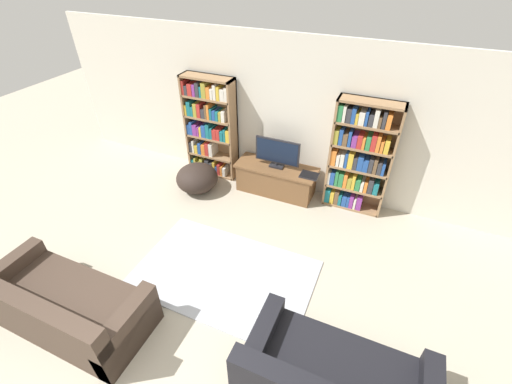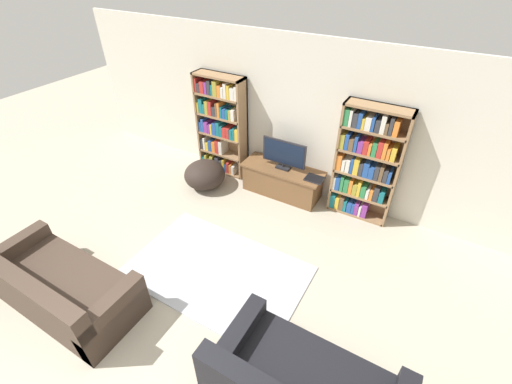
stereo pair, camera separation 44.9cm
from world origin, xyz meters
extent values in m
cube|color=silver|center=(0.00, 4.23, 1.30)|extent=(8.80, 0.06, 2.60)
cube|color=#93704C|center=(-1.87, 4.03, 0.93)|extent=(0.04, 0.30, 1.86)
cube|color=#93704C|center=(-0.96, 4.03, 0.93)|extent=(0.04, 0.30, 1.86)
cube|color=#93704C|center=(-1.42, 4.16, 0.93)|extent=(0.94, 0.04, 1.86)
cube|color=#93704C|center=(-1.42, 4.03, 1.84)|extent=(0.94, 0.30, 0.04)
cube|color=#93704C|center=(-1.42, 4.03, 0.02)|extent=(0.90, 0.30, 0.04)
cube|color=#196B75|center=(-1.82, 4.02, 0.14)|extent=(0.06, 0.24, 0.20)
cube|color=#9E9333|center=(-1.77, 4.02, 0.16)|extent=(0.04, 0.24, 0.24)
cube|color=#9E9333|center=(-1.71, 4.02, 0.12)|extent=(0.07, 0.24, 0.18)
cube|color=#9E9333|center=(-1.63, 4.02, 0.16)|extent=(0.07, 0.24, 0.25)
cube|color=#333338|center=(-1.57, 4.02, 0.12)|extent=(0.04, 0.24, 0.16)
cube|color=#333338|center=(-1.50, 4.02, 0.16)|extent=(0.08, 0.24, 0.25)
cube|color=#333338|center=(-1.42, 4.02, 0.15)|extent=(0.07, 0.24, 0.22)
cube|color=gold|center=(-1.36, 4.02, 0.16)|extent=(0.05, 0.24, 0.25)
cube|color=#234C99|center=(-1.31, 4.02, 0.12)|extent=(0.04, 0.24, 0.17)
cube|color=#B72D28|center=(-1.25, 4.02, 0.15)|extent=(0.05, 0.24, 0.22)
cube|color=orange|center=(-1.20, 4.02, 0.13)|extent=(0.04, 0.24, 0.19)
cube|color=silver|center=(-1.14, 4.02, 0.12)|extent=(0.06, 0.24, 0.17)
cube|color=#93704C|center=(-1.42, 4.03, 0.39)|extent=(0.90, 0.30, 0.04)
cube|color=#333338|center=(-1.82, 4.02, 0.51)|extent=(0.06, 0.24, 0.20)
cube|color=silver|center=(-1.77, 4.02, 0.53)|extent=(0.04, 0.24, 0.24)
cube|color=gold|center=(-1.70, 4.02, 0.49)|extent=(0.06, 0.24, 0.16)
cube|color=#234C99|center=(-1.63, 4.02, 0.51)|extent=(0.06, 0.24, 0.21)
cube|color=orange|center=(-1.55, 4.02, 0.51)|extent=(0.08, 0.24, 0.20)
cube|color=#B72D28|center=(-1.47, 4.02, 0.53)|extent=(0.07, 0.24, 0.25)
cube|color=silver|center=(-1.39, 4.02, 0.53)|extent=(0.07, 0.24, 0.25)
cube|color=#93704C|center=(-1.42, 4.03, 0.76)|extent=(0.90, 0.30, 0.04)
cube|color=#234C99|center=(-1.82, 4.02, 0.87)|extent=(0.06, 0.24, 0.18)
cube|color=#234C99|center=(-1.76, 4.02, 0.90)|extent=(0.06, 0.24, 0.24)
cube|color=#7F338C|center=(-1.69, 4.02, 0.88)|extent=(0.08, 0.24, 0.20)
cube|color=#7F338C|center=(-1.62, 4.02, 0.87)|extent=(0.04, 0.24, 0.18)
cube|color=gold|center=(-1.57, 4.02, 0.87)|extent=(0.04, 0.24, 0.18)
cube|color=#234C99|center=(-1.51, 4.02, 0.89)|extent=(0.08, 0.24, 0.22)
cube|color=#196B75|center=(-1.42, 4.02, 0.91)|extent=(0.07, 0.24, 0.25)
cube|color=#196B75|center=(-1.36, 4.02, 0.88)|extent=(0.05, 0.24, 0.21)
cube|color=#B72D28|center=(-1.29, 4.02, 0.87)|extent=(0.07, 0.24, 0.18)
cube|color=#B72D28|center=(-1.21, 4.02, 0.88)|extent=(0.07, 0.24, 0.19)
cube|color=#196B75|center=(-1.15, 4.02, 0.87)|extent=(0.06, 0.24, 0.18)
cube|color=#196B75|center=(-1.09, 4.02, 0.89)|extent=(0.04, 0.24, 0.22)
cube|color=gold|center=(-1.02, 4.02, 0.89)|extent=(0.08, 0.24, 0.22)
cube|color=#93704C|center=(-1.42, 4.03, 1.13)|extent=(0.90, 0.30, 0.04)
cube|color=gold|center=(-1.83, 4.02, 1.24)|extent=(0.04, 0.24, 0.18)
cube|color=#196B75|center=(-1.76, 4.02, 1.28)|extent=(0.07, 0.24, 0.25)
cube|color=#196B75|center=(-1.70, 4.02, 1.24)|extent=(0.04, 0.24, 0.17)
cube|color=#9E9333|center=(-1.64, 4.02, 1.27)|extent=(0.07, 0.24, 0.23)
cube|color=#B72D28|center=(-1.56, 4.02, 1.27)|extent=(0.07, 0.24, 0.24)
cube|color=#333338|center=(-1.48, 4.02, 1.23)|extent=(0.07, 0.24, 0.16)
cube|color=brown|center=(-1.42, 4.02, 1.27)|extent=(0.04, 0.24, 0.25)
cube|color=orange|center=(-1.38, 4.02, 1.28)|extent=(0.05, 0.24, 0.26)
cube|color=#196B75|center=(-1.33, 4.02, 1.25)|extent=(0.04, 0.24, 0.19)
cube|color=#234C99|center=(-1.27, 4.02, 1.24)|extent=(0.06, 0.24, 0.17)
cube|color=#196B75|center=(-1.21, 4.02, 1.23)|extent=(0.05, 0.24, 0.16)
cube|color=#9E9333|center=(-1.15, 4.02, 1.23)|extent=(0.05, 0.24, 0.17)
cube|color=silver|center=(-1.09, 4.02, 1.25)|extent=(0.06, 0.24, 0.19)
cube|color=#93704C|center=(-1.42, 4.03, 1.50)|extent=(0.90, 0.30, 0.04)
cube|color=#B72D28|center=(-1.83, 4.02, 1.64)|extent=(0.04, 0.24, 0.24)
cube|color=#333338|center=(-1.77, 4.02, 1.60)|extent=(0.06, 0.24, 0.16)
cube|color=#B72D28|center=(-1.70, 4.02, 1.62)|extent=(0.08, 0.24, 0.20)
cube|color=#7F338C|center=(-1.62, 4.02, 1.62)|extent=(0.05, 0.24, 0.20)
cube|color=#333338|center=(-1.55, 4.02, 1.64)|extent=(0.07, 0.24, 0.24)
cube|color=#196B75|center=(-1.49, 4.02, 1.61)|extent=(0.04, 0.24, 0.18)
cube|color=#9E9333|center=(-1.43, 4.02, 1.65)|extent=(0.08, 0.24, 0.25)
cube|color=orange|center=(-1.35, 4.02, 1.62)|extent=(0.07, 0.24, 0.19)
cube|color=silver|center=(-1.28, 4.02, 1.61)|extent=(0.05, 0.24, 0.18)
cube|color=silver|center=(-1.22, 4.02, 1.65)|extent=(0.05, 0.24, 0.25)
cube|color=gold|center=(-1.16, 4.02, 1.63)|extent=(0.05, 0.24, 0.22)
cube|color=silver|center=(-1.08, 4.02, 1.62)|extent=(0.08, 0.24, 0.20)
cube|color=silver|center=(-1.00, 4.02, 1.64)|extent=(0.07, 0.24, 0.23)
cube|color=#93704C|center=(0.77, 4.03, 0.93)|extent=(0.04, 0.30, 1.86)
cube|color=#93704C|center=(1.68, 4.03, 0.93)|extent=(0.04, 0.30, 1.86)
cube|color=#93704C|center=(1.23, 4.16, 0.93)|extent=(0.94, 0.04, 1.86)
cube|color=#93704C|center=(1.23, 4.03, 1.84)|extent=(0.94, 0.30, 0.04)
cube|color=#93704C|center=(1.23, 4.03, 0.02)|extent=(0.90, 0.30, 0.04)
cube|color=#196B75|center=(0.83, 4.02, 0.16)|extent=(0.08, 0.24, 0.24)
cube|color=gold|center=(0.91, 4.02, 0.14)|extent=(0.06, 0.24, 0.22)
cube|color=brown|center=(0.98, 4.02, 0.16)|extent=(0.07, 0.24, 0.25)
cube|color=#196B75|center=(1.05, 4.02, 0.14)|extent=(0.05, 0.24, 0.20)
cube|color=#234C99|center=(1.12, 4.02, 0.13)|extent=(0.08, 0.24, 0.18)
cube|color=#234C99|center=(1.18, 4.02, 0.13)|extent=(0.04, 0.24, 0.18)
cube|color=#7F338C|center=(1.24, 4.02, 0.14)|extent=(0.06, 0.24, 0.22)
cube|color=silver|center=(1.29, 4.02, 0.13)|extent=(0.04, 0.24, 0.19)
cube|color=#7F338C|center=(1.36, 4.02, 0.15)|extent=(0.08, 0.24, 0.24)
cube|color=#93704C|center=(1.23, 4.03, 0.39)|extent=(0.90, 0.30, 0.04)
cube|color=silver|center=(0.81, 4.02, 0.52)|extent=(0.04, 0.24, 0.22)
cube|color=#234C99|center=(0.87, 4.02, 0.52)|extent=(0.07, 0.24, 0.23)
cube|color=#2D7F47|center=(0.94, 4.02, 0.54)|extent=(0.05, 0.24, 0.26)
cube|color=#2D7F47|center=(1.01, 4.02, 0.53)|extent=(0.07, 0.24, 0.24)
cube|color=orange|center=(1.08, 4.02, 0.53)|extent=(0.05, 0.24, 0.23)
cube|color=#9E9333|center=(1.14, 4.02, 0.50)|extent=(0.07, 0.24, 0.19)
cube|color=gold|center=(1.21, 4.02, 0.53)|extent=(0.05, 0.24, 0.25)
cube|color=#2D7F47|center=(1.28, 4.02, 0.50)|extent=(0.08, 0.24, 0.19)
cube|color=silver|center=(1.35, 4.02, 0.49)|extent=(0.05, 0.24, 0.16)
cube|color=orange|center=(1.40, 4.02, 0.49)|extent=(0.05, 0.24, 0.16)
cube|color=#333338|center=(1.47, 4.02, 0.53)|extent=(0.08, 0.24, 0.24)
cube|color=#196B75|center=(1.56, 4.02, 0.50)|extent=(0.08, 0.24, 0.19)
cube|color=#93704C|center=(1.23, 4.03, 0.76)|extent=(0.90, 0.30, 0.04)
cube|color=orange|center=(0.83, 4.02, 0.90)|extent=(0.08, 0.24, 0.25)
cube|color=silver|center=(0.91, 4.02, 0.87)|extent=(0.05, 0.24, 0.19)
cube|color=silver|center=(0.97, 4.02, 0.88)|extent=(0.06, 0.24, 0.21)
cube|color=#234C99|center=(1.03, 4.02, 0.90)|extent=(0.04, 0.24, 0.24)
cube|color=gold|center=(1.10, 4.02, 0.91)|extent=(0.08, 0.24, 0.26)
cube|color=#333338|center=(1.17, 4.02, 0.88)|extent=(0.06, 0.24, 0.21)
cube|color=#234C99|center=(1.25, 4.02, 0.89)|extent=(0.08, 0.24, 0.23)
cube|color=#234C99|center=(1.33, 4.02, 0.87)|extent=(0.08, 0.24, 0.19)
cube|color=#333338|center=(1.41, 4.02, 0.89)|extent=(0.06, 0.24, 0.22)
cube|color=brown|center=(1.47, 4.02, 0.90)|extent=(0.05, 0.24, 0.23)
cube|color=#333338|center=(1.53, 4.02, 0.88)|extent=(0.06, 0.24, 0.20)
cube|color=#234C99|center=(1.59, 4.02, 0.87)|extent=(0.04, 0.24, 0.18)
cube|color=#93704C|center=(1.23, 4.03, 1.13)|extent=(0.90, 0.30, 0.04)
cube|color=#9E9333|center=(0.83, 4.02, 1.26)|extent=(0.07, 0.24, 0.23)
cube|color=#234C99|center=(0.90, 4.02, 1.27)|extent=(0.05, 0.24, 0.24)
cube|color=brown|center=(0.96, 4.02, 1.25)|extent=(0.07, 0.24, 0.19)
cube|color=#234C99|center=(1.03, 4.02, 1.27)|extent=(0.04, 0.24, 0.24)
cube|color=#7F338C|center=(1.10, 4.02, 1.24)|extent=(0.07, 0.24, 0.18)
cube|color=#B72D28|center=(1.18, 4.02, 1.25)|extent=(0.07, 0.24, 0.20)
cube|color=orange|center=(1.24, 4.02, 1.24)|extent=(0.04, 0.24, 0.18)
cube|color=#2D7F47|center=(1.30, 4.02, 1.25)|extent=(0.07, 0.24, 0.21)
cube|color=#B72D28|center=(1.37, 4.02, 1.27)|extent=(0.07, 0.24, 0.24)
cube|color=orange|center=(1.44, 4.02, 1.27)|extent=(0.05, 0.24, 0.25)
cube|color=orange|center=(1.50, 4.02, 1.24)|extent=(0.04, 0.24, 0.18)
cube|color=gold|center=(1.56, 4.02, 1.25)|extent=(0.07, 0.24, 0.20)
cube|color=#93704C|center=(1.23, 4.03, 1.50)|extent=(0.90, 0.30, 0.04)
cube|color=#2D7F47|center=(0.83, 4.02, 1.64)|extent=(0.07, 0.24, 0.24)
cube|color=silver|center=(0.89, 4.02, 1.64)|extent=(0.04, 0.24, 0.24)
cube|color=#333338|center=(0.96, 4.02, 1.63)|extent=(0.07, 0.24, 0.21)
cube|color=#234C99|center=(1.02, 4.02, 1.63)|extent=(0.06, 0.24, 0.22)
cube|color=gold|center=(1.08, 4.02, 1.60)|extent=(0.04, 0.24, 0.16)
cube|color=silver|center=(1.14, 4.02, 1.61)|extent=(0.08, 0.24, 0.18)
cube|color=#234C99|center=(1.21, 4.02, 1.63)|extent=(0.04, 0.24, 0.21)
cube|color=#333338|center=(1.27, 4.02, 1.61)|extent=(0.06, 0.24, 0.17)
cube|color=silver|center=(1.34, 4.02, 1.65)|extent=(0.06, 0.24, 0.26)
cube|color=brown|center=(1.39, 4.02, 1.60)|extent=(0.04, 0.24, 0.16)
cube|color=#333338|center=(1.45, 4.02, 1.65)|extent=(0.05, 0.24, 0.25)
cube|color=orange|center=(1.51, 4.02, 1.63)|extent=(0.07, 0.24, 0.22)
cube|color=brown|center=(-0.09, 3.91, 0.24)|extent=(1.33, 0.50, 0.48)
cube|color=brown|center=(-0.09, 3.91, 0.50)|extent=(1.41, 0.53, 0.04)
cube|color=black|center=(-0.09, 3.92, 0.53)|extent=(0.24, 0.16, 0.03)
cylinder|color=black|center=(-0.09, 3.92, 0.57)|extent=(0.04, 0.04, 0.05)
cube|color=black|center=(-0.09, 3.92, 0.81)|extent=(0.77, 0.04, 0.43)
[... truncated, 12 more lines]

